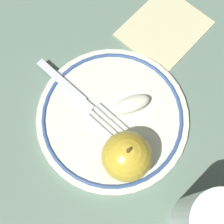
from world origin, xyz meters
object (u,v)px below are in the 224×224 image
at_px(apple_red_whole, 127,156).
at_px(napkin_folded, 164,28).
at_px(drinking_glass, 212,221).
at_px(plate, 112,118).
at_px(apple_slice_front, 131,104).
at_px(fork, 78,95).

height_order(apple_red_whole, napkin_folded, apple_red_whole).
bearing_deg(napkin_folded, drinking_glass, -31.86).
distance_m(plate, apple_slice_front, 0.04).
relative_size(drinking_glass, napkin_folded, 0.84).
distance_m(fork, drinking_glass, 0.26).
height_order(plate, drinking_glass, drinking_glass).
bearing_deg(plate, apple_slice_front, 80.68).
relative_size(apple_red_whole, napkin_folded, 0.56).
relative_size(apple_red_whole, drinking_glass, 0.67).
bearing_deg(fork, plate, 10.52).
distance_m(apple_red_whole, fork, 0.13).
bearing_deg(plate, fork, -160.14).
bearing_deg(apple_slice_front, drinking_glass, -81.06).
xyz_separation_m(apple_red_whole, drinking_glass, (0.13, 0.03, 0.01)).
height_order(plate, apple_slice_front, apple_slice_front).
distance_m(drinking_glass, napkin_folded, 0.32).
bearing_deg(apple_red_whole, drinking_glass, 14.00).
bearing_deg(drinking_glass, napkin_folded, 148.14).
relative_size(plate, apple_slice_front, 4.03).
distance_m(fork, napkin_folded, 0.19).
height_order(fork, napkin_folded, fork).
xyz_separation_m(fork, napkin_folded, (-0.01, 0.19, -0.01)).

